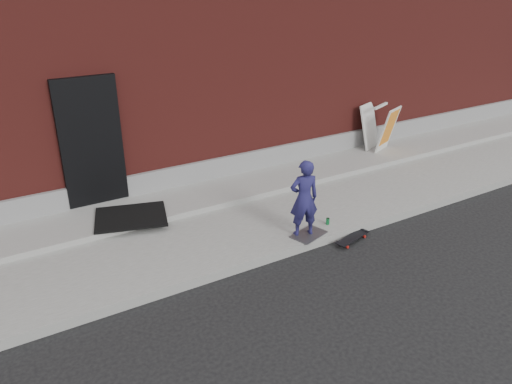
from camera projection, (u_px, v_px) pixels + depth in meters
ground at (313, 249)px, 8.02m from camera, size 80.00×80.00×0.00m
sidewalk at (264, 210)px, 9.16m from camera, size 20.00×3.00×0.15m
apron at (240, 187)px, 9.82m from camera, size 20.00×1.20×0.10m
building at (150, 40)px, 12.47m from camera, size 20.00×8.10×5.00m
child at (304, 199)px, 7.89m from camera, size 0.54×0.43×1.29m
skateboard at (352, 238)px, 8.22m from camera, size 0.73×0.35×0.08m
pizza_sign at (380, 127)px, 11.49m from camera, size 0.86×0.93×1.05m
soda_can at (328, 221)px, 8.46m from camera, size 0.06×0.06×0.11m
doormat at (131, 217)px, 8.47m from camera, size 1.40×1.25×0.03m
utility_plate at (309, 234)px, 8.13m from camera, size 0.65×0.51×0.02m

